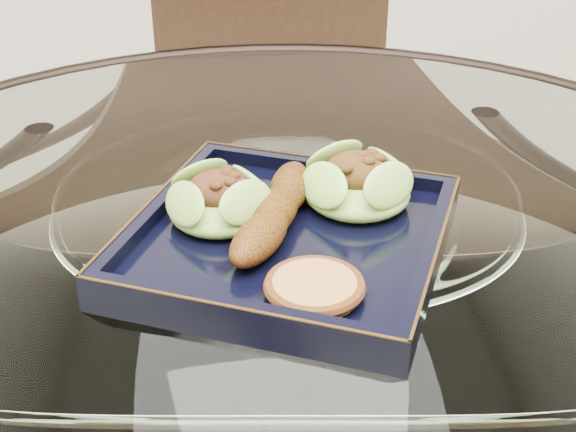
{
  "coord_description": "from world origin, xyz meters",
  "views": [
    {
      "loc": [
        -0.06,
        -0.65,
        1.16
      ],
      "look_at": [
        -0.0,
        -0.04,
        0.8
      ],
      "focal_mm": 50.0,
      "sensor_mm": 36.0,
      "label": 1
    }
  ],
  "objects": [
    {
      "name": "lettuce_wrap_left",
      "position": [
        -0.06,
        -0.0,
        0.8
      ],
      "size": [
        0.11,
        0.11,
        0.03
      ],
      "primitive_type": "ellipsoid",
      "rotation": [
        0.0,
        0.0,
        0.17
      ],
      "color": "#51902A",
      "rests_on": "navy_plate"
    },
    {
      "name": "dining_table",
      "position": [
        -0.0,
        -0.0,
        0.6
      ],
      "size": [
        1.13,
        1.13,
        0.77
      ],
      "color": "white",
      "rests_on": "ground"
    },
    {
      "name": "crumb_patty",
      "position": [
        0.01,
        -0.13,
        0.79
      ],
      "size": [
        0.08,
        0.08,
        0.01
      ],
      "primitive_type": "cylinder",
      "rotation": [
        0.0,
        0.0,
        -0.2
      ],
      "color": "#B37A3B",
      "rests_on": "navy_plate"
    },
    {
      "name": "lettuce_wrap_right",
      "position": [
        0.07,
        0.02,
        0.8
      ],
      "size": [
        0.11,
        0.11,
        0.04
      ],
      "primitive_type": "ellipsoid",
      "rotation": [
        0.0,
        0.0,
        0.12
      ],
      "color": "#60A22F",
      "rests_on": "navy_plate"
    },
    {
      "name": "navy_plate",
      "position": [
        -0.0,
        -0.04,
        0.77
      ],
      "size": [
        0.35,
        0.35,
        0.02
      ],
      "primitive_type": "cube",
      "rotation": [
        0.0,
        0.0,
        -0.4
      ],
      "color": "black",
      "rests_on": "dining_table"
    },
    {
      "name": "dining_chair",
      "position": [
        0.04,
        0.57,
        0.53
      ],
      "size": [
        0.42,
        0.42,
        0.96
      ],
      "rotation": [
        0.0,
        0.0,
        0.02
      ],
      "color": "black",
      "rests_on": "ground"
    },
    {
      "name": "roasted_plantain",
      "position": [
        -0.01,
        -0.02,
        0.8
      ],
      "size": [
        0.1,
        0.18,
        0.03
      ],
      "primitive_type": "ellipsoid",
      "rotation": [
        0.0,
        0.0,
        1.2
      ],
      "color": "#6B360B",
      "rests_on": "navy_plate"
    }
  ]
}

